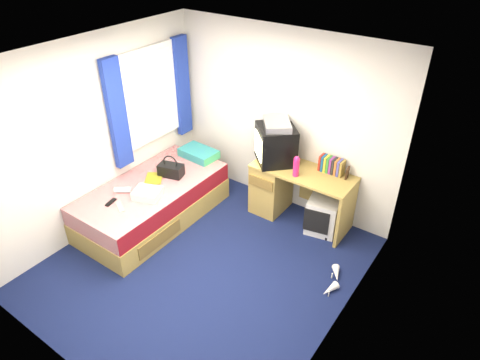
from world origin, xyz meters
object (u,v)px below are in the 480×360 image
Objects in this scene: towel at (147,194)px; water_bottle at (123,190)px; bed at (153,202)px; pink_water_bottle at (296,167)px; colour_swatch_fan at (120,207)px; vcr at (277,124)px; white_heels at (333,281)px; picture_frame at (347,173)px; magazine at (154,178)px; desk at (283,187)px; handbag at (171,170)px; storage_cube at (323,215)px; crt_tv at (276,144)px; remote_control at (111,202)px; pillow at (199,153)px; aerosol_can at (296,160)px.

towel is 0.35m from water_bottle.
bed is 8.40× the size of pink_water_bottle.
water_bottle is 0.32m from colour_swatch_fan.
vcr is 0.89× the size of white_heels.
magazine is (-2.16, -1.15, -0.27)m from picture_frame.
desk is 2.94× the size of vcr.
pink_water_bottle is 1.08× the size of colour_swatch_fan.
pink_water_bottle is (1.56, 0.96, 0.60)m from bed.
bed is 9.09× the size of colour_swatch_fan.
storage_cube is at bearing 6.13° from handbag.
handbag is 1.78× the size of water_bottle.
pink_water_bottle reaches higher than handbag.
crt_tv is 4.13× the size of remote_control.
white_heels is (2.46, 0.28, -0.23)m from bed.
pillow is at bearing 81.05° from water_bottle.
colour_swatch_fan is at bearing -126.85° from desk.
handbag reaches higher than white_heels.
storage_cube is (1.93, 1.07, -0.03)m from bed.
desk reaches higher than remote_control.
water_bottle is (-1.32, -1.44, -0.42)m from crt_tv.
crt_tv reaches higher than pink_water_bottle.
pink_water_bottle is at bearing -33.21° from desk.
picture_frame is at bearing 37.98° from towel.
towel is at bearing -94.06° from handbag.
aerosol_can reaches higher than desk.
towel is (0.18, -0.22, 0.32)m from bed.
colour_swatch_fan is at bearing -106.45° from handbag.
desk is 5.46× the size of pink_water_bottle.
vcr is 2.23m from remote_control.
desk is 1.77m from towel.
magazine is 0.69m from colour_swatch_fan.
pillow is at bearing 76.55° from handbag.
towel is at bearing 39.44° from remote_control.
storage_cube is 2.63m from remote_control.
remote_control is (-0.28, -0.34, -0.04)m from towel.
picture_frame is at bearing 31.31° from bed.
pillow is at bearing -124.73° from crt_tv.
aerosol_can is 2.20m from water_bottle.
bed is at bearing -148.44° from pink_water_bottle.
pink_water_bottle reaches higher than picture_frame.
aerosol_can reaches higher than bed.
aerosol_can is (0.14, 0.04, 0.43)m from desk.
picture_frame reaches higher than colour_swatch_fan.
aerosol_can reaches higher than water_bottle.
colour_swatch_fan is at bearing -80.05° from magazine.
magazine is at bearing 117.77° from bed.
vcr is 0.59m from pink_water_bottle.
crt_tv reaches higher than white_heels.
pink_water_bottle reaches higher than colour_swatch_fan.
water_bottle is at bearing 91.63° from remote_control.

